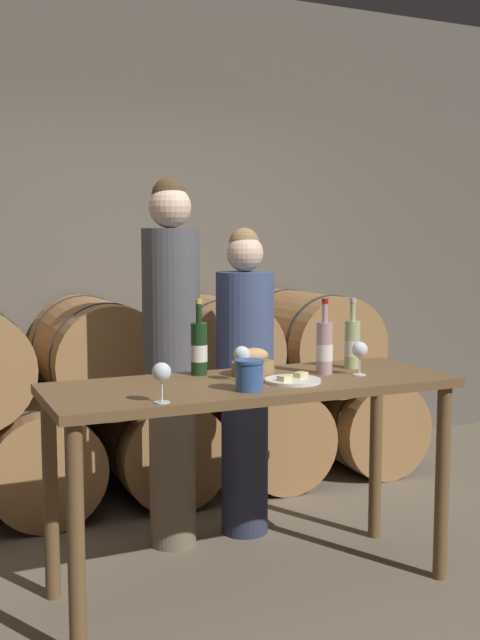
{
  "coord_description": "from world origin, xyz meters",
  "views": [
    {
      "loc": [
        -1.33,
        -2.87,
        1.53
      ],
      "look_at": [
        0.0,
        0.13,
        1.18
      ],
      "focal_mm": 42.0,
      "sensor_mm": 36.0,
      "label": 1
    }
  ],
  "objects_px": {
    "tasting_table": "(252,411)",
    "wine_bottle_red": "(199,348)",
    "wine_glass_center": "(360,351)",
    "wine_glass_far_left": "(162,373)",
    "bread_basket": "(253,365)",
    "wine_bottle_white": "(352,344)",
    "person_left": "(171,354)",
    "blue_crock": "(249,374)",
    "wine_glass_left": "(242,355)",
    "person_right": "(245,378)",
    "cheese_plate": "(293,380)",
    "wine_bottle_rose": "(324,348)"
  },
  "relations": [
    {
      "from": "blue_crock",
      "to": "wine_glass_far_left",
      "type": "relative_size",
      "value": 0.82
    },
    {
      "from": "wine_glass_far_left",
      "to": "wine_bottle_red",
      "type": "bearing_deg",
      "value": 55.61
    },
    {
      "from": "wine_bottle_red",
      "to": "wine_glass_far_left",
      "type": "height_order",
      "value": "wine_bottle_red"
    },
    {
      "from": "wine_glass_far_left",
      "to": "wine_glass_center",
      "type": "height_order",
      "value": "same"
    },
    {
      "from": "person_left",
      "to": "person_right",
      "type": "xyz_separation_m",
      "value": [
        0.4,
        -0.0,
        -0.15
      ]
    },
    {
      "from": "wine_bottle_red",
      "to": "wine_bottle_white",
      "type": "bearing_deg",
      "value": -10.23
    },
    {
      "from": "person_right",
      "to": "wine_bottle_rose",
      "type": "height_order",
      "value": "person_right"
    },
    {
      "from": "cheese_plate",
      "to": "wine_glass_far_left",
      "type": "height_order",
      "value": "wine_glass_far_left"
    },
    {
      "from": "blue_crock",
      "to": "bread_basket",
      "type": "height_order",
      "value": "blue_crock"
    },
    {
      "from": "wine_bottle_white",
      "to": "cheese_plate",
      "type": "distance_m",
      "value": 0.48
    },
    {
      "from": "blue_crock",
      "to": "wine_glass_far_left",
      "type": "height_order",
      "value": "wine_glass_far_left"
    },
    {
      "from": "blue_crock",
      "to": "wine_glass_left",
      "type": "xyz_separation_m",
      "value": [
        0.06,
        0.2,
        0.04
      ]
    },
    {
      "from": "tasting_table",
      "to": "cheese_plate",
      "type": "height_order",
      "value": "cheese_plate"
    },
    {
      "from": "tasting_table",
      "to": "wine_bottle_red",
      "type": "height_order",
      "value": "wine_bottle_red"
    },
    {
      "from": "wine_glass_far_left",
      "to": "wine_glass_left",
      "type": "height_order",
      "value": "same"
    },
    {
      "from": "wine_glass_center",
      "to": "blue_crock",
      "type": "bearing_deg",
      "value": -169.03
    },
    {
      "from": "tasting_table",
      "to": "person_left",
      "type": "bearing_deg",
      "value": 105.04
    },
    {
      "from": "tasting_table",
      "to": "wine_glass_center",
      "type": "height_order",
      "value": "wine_glass_center"
    },
    {
      "from": "wine_bottle_white",
      "to": "person_left",
      "type": "bearing_deg",
      "value": 145.22
    },
    {
      "from": "blue_crock",
      "to": "wine_glass_left",
      "type": "distance_m",
      "value": 0.21
    },
    {
      "from": "person_left",
      "to": "wine_bottle_red",
      "type": "distance_m",
      "value": 0.38
    },
    {
      "from": "wine_bottle_white",
      "to": "bread_basket",
      "type": "height_order",
      "value": "wine_bottle_white"
    },
    {
      "from": "wine_bottle_white",
      "to": "wine_glass_left",
      "type": "distance_m",
      "value": 0.61
    },
    {
      "from": "wine_bottle_red",
      "to": "blue_crock",
      "type": "distance_m",
      "value": 0.42
    },
    {
      "from": "bread_basket",
      "to": "person_right",
      "type": "bearing_deg",
      "value": 69.86
    },
    {
      "from": "tasting_table",
      "to": "blue_crock",
      "type": "bearing_deg",
      "value": -117.91
    },
    {
      "from": "wine_bottle_rose",
      "to": "bread_basket",
      "type": "xyz_separation_m",
      "value": [
        -0.31,
        0.1,
        -0.07
      ]
    },
    {
      "from": "person_right",
      "to": "blue_crock",
      "type": "bearing_deg",
      "value": -113.06
    },
    {
      "from": "wine_bottle_white",
      "to": "wine_glass_far_left",
      "type": "xyz_separation_m",
      "value": [
        -1.05,
        -0.36,
        -0.01
      ]
    },
    {
      "from": "wine_glass_far_left",
      "to": "wine_glass_left",
      "type": "bearing_deg",
      "value": 31.37
    },
    {
      "from": "person_left",
      "to": "cheese_plate",
      "type": "relative_size",
      "value": 7.61
    },
    {
      "from": "tasting_table",
      "to": "wine_bottle_red",
      "type": "relative_size",
      "value": 5.15
    },
    {
      "from": "wine_bottle_red",
      "to": "blue_crock",
      "type": "height_order",
      "value": "wine_bottle_red"
    },
    {
      "from": "bread_basket",
      "to": "wine_glass_center",
      "type": "relative_size",
      "value": 1.27
    },
    {
      "from": "bread_basket",
      "to": "wine_glass_center",
      "type": "distance_m",
      "value": 0.48
    },
    {
      "from": "wine_bottle_red",
      "to": "bread_basket",
      "type": "relative_size",
      "value": 1.77
    },
    {
      "from": "person_left",
      "to": "wine_glass_left",
      "type": "bearing_deg",
      "value": -78.57
    },
    {
      "from": "tasting_table",
      "to": "wine_glass_center",
      "type": "bearing_deg",
      "value": -8.35
    },
    {
      "from": "person_left",
      "to": "wine_bottle_white",
      "type": "xyz_separation_m",
      "value": [
        0.73,
        -0.5,
        0.07
      ]
    },
    {
      "from": "person_right",
      "to": "cheese_plate",
      "type": "height_order",
      "value": "person_right"
    },
    {
      "from": "cheese_plate",
      "to": "wine_glass_far_left",
      "type": "distance_m",
      "value": 0.66
    },
    {
      "from": "wine_bottle_rose",
      "to": "wine_bottle_white",
      "type": "bearing_deg",
      "value": 21.53
    },
    {
      "from": "wine_bottle_red",
      "to": "wine_bottle_rose",
      "type": "distance_m",
      "value": 0.56
    },
    {
      "from": "bread_basket",
      "to": "wine_bottle_white",
      "type": "bearing_deg",
      "value": -2.86
    },
    {
      "from": "person_right",
      "to": "wine_glass_left",
      "type": "xyz_separation_m",
      "value": [
        -0.28,
        -0.59,
        0.22
      ]
    },
    {
      "from": "person_right",
      "to": "bread_basket",
      "type": "height_order",
      "value": "person_right"
    },
    {
      "from": "person_right",
      "to": "wine_bottle_red",
      "type": "bearing_deg",
      "value": -136.47
    },
    {
      "from": "wine_bottle_rose",
      "to": "wine_glass_center",
      "type": "height_order",
      "value": "wine_bottle_rose"
    },
    {
      "from": "person_left",
      "to": "wine_bottle_red",
      "type": "xyz_separation_m",
      "value": [
        0.0,
        -0.37,
        0.08
      ]
    },
    {
      "from": "wine_glass_far_left",
      "to": "bread_basket",
      "type": "bearing_deg",
      "value": 34.68
    }
  ]
}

